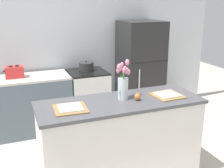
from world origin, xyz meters
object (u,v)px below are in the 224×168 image
at_px(pear_figurine, 138,96).
at_px(plate_setting_right, 167,95).
at_px(stove_range, 88,97).
at_px(plate_setting_left, 70,108).
at_px(refrigerator, 140,70).
at_px(toaster, 14,72).
at_px(cooking_pot, 86,66).
at_px(flower_vase, 123,84).

bearing_deg(pear_figurine, plate_setting_right, 1.38).
height_order(stove_range, plate_setting_left, plate_setting_left).
xyz_separation_m(refrigerator, toaster, (-2.05, 0.03, 0.14)).
bearing_deg(cooking_pot, toaster, -178.81).
xyz_separation_m(pear_figurine, cooking_pot, (-0.08, 1.70, -0.03)).
height_order(flower_vase, plate_setting_left, flower_vase).
xyz_separation_m(refrigerator, flower_vase, (-1.00, -1.55, 0.29)).
relative_size(stove_range, toaster, 3.15).
height_order(flower_vase, plate_setting_right, flower_vase).
bearing_deg(flower_vase, stove_range, 88.17).
bearing_deg(stove_range, plate_setting_left, -111.89).
distance_m(refrigerator, toaster, 2.06).
bearing_deg(refrigerator, plate_setting_right, -106.68).
xyz_separation_m(stove_range, toaster, (-1.10, 0.03, 0.53)).
bearing_deg(plate_setting_right, pear_figurine, -178.62).
xyz_separation_m(flower_vase, plate_setting_left, (-0.61, -0.09, -0.16)).
height_order(refrigerator, plate_setting_left, refrigerator).
distance_m(stove_range, pear_figurine, 1.74).
distance_m(plate_setting_left, toaster, 1.73).
relative_size(refrigerator, pear_figurine, 14.78).
relative_size(pear_figurine, cooking_pot, 0.46).
bearing_deg(pear_figurine, cooking_pot, 92.68).
xyz_separation_m(plate_setting_left, toaster, (-0.44, 1.67, 0.02)).
bearing_deg(plate_setting_left, plate_setting_right, 0.00).
distance_m(flower_vase, cooking_pot, 1.61).
bearing_deg(plate_setting_right, toaster, 133.05).
relative_size(flower_vase, toaster, 1.54).
bearing_deg(plate_setting_right, stove_range, 105.63).
distance_m(pear_figurine, cooking_pot, 1.71).
bearing_deg(stove_range, pear_figurine, -87.23).
height_order(refrigerator, cooking_pot, refrigerator).
bearing_deg(cooking_pot, pear_figurine, -87.32).
distance_m(pear_figurine, toaster, 2.06).
bearing_deg(stove_range, refrigerator, 0.04).
relative_size(flower_vase, plate_setting_left, 1.25).
bearing_deg(refrigerator, plate_setting_left, -134.45).
bearing_deg(stove_range, toaster, 178.32).
distance_m(plate_setting_left, plate_setting_right, 1.12).
bearing_deg(plate_setting_right, refrigerator, 73.32).
xyz_separation_m(pear_figurine, plate_setting_right, (0.38, 0.01, -0.03)).
distance_m(plate_setting_right, toaster, 2.29).
bearing_deg(plate_setting_right, cooking_pot, 105.14).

